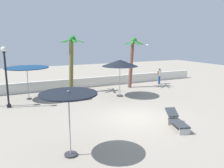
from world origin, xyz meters
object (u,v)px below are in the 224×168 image
(palm_tree_1, at_px, (132,56))
(patio_umbrella_1, at_px, (69,99))
(patio_umbrella_2, at_px, (27,68))
(planter, at_px, (82,94))
(lamp_post_1, at_px, (6,72))
(patio_umbrella_0, at_px, (120,63))
(guest_0, at_px, (159,74))
(lounge_chair_0, at_px, (177,120))
(seagull_0, at_px, (147,45))
(palm_tree_0, at_px, (72,57))

(palm_tree_1, bearing_deg, patio_umbrella_1, -130.82)
(patio_umbrella_2, distance_m, palm_tree_1, 9.25)
(patio_umbrella_2, bearing_deg, planter, -25.89)
(patio_umbrella_1, bearing_deg, lamp_post_1, 104.09)
(patio_umbrella_0, bearing_deg, patio_umbrella_1, -129.06)
(patio_umbrella_0, bearing_deg, guest_0, 24.96)
(patio_umbrella_0, bearing_deg, lounge_chair_0, -93.40)
(seagull_0, height_order, planter, seagull_0)
(patio_umbrella_1, height_order, lamp_post_1, lamp_post_1)
(lounge_chair_0, distance_m, guest_0, 11.73)
(lounge_chair_0, bearing_deg, planter, 109.25)
(guest_0, relative_size, seagull_0, 1.57)
(lamp_post_1, distance_m, lounge_chair_0, 10.92)
(palm_tree_1, distance_m, lounge_chair_0, 10.39)
(palm_tree_1, distance_m, guest_0, 3.89)
(lamp_post_1, bearing_deg, patio_umbrella_0, -3.68)
(lamp_post_1, xyz_separation_m, lounge_chair_0, (7.62, -7.57, -1.97))
(planter, bearing_deg, patio_umbrella_1, -111.11)
(patio_umbrella_0, bearing_deg, planter, 172.69)
(patio_umbrella_2, distance_m, guest_0, 12.68)
(patio_umbrella_0, xyz_separation_m, patio_umbrella_1, (-6.04, -7.44, -0.34))
(seagull_0, bearing_deg, palm_tree_0, -164.37)
(lounge_chair_0, height_order, planter, planter)
(patio_umbrella_0, bearing_deg, patio_umbrella_2, 162.13)
(lounge_chair_0, bearing_deg, patio_umbrella_2, 124.00)
(patio_umbrella_1, xyz_separation_m, palm_tree_1, (8.64, 10.01, 0.61))
(patio_umbrella_1, relative_size, patio_umbrella_2, 0.84)
(lamp_post_1, height_order, guest_0, lamp_post_1)
(patio_umbrella_2, xyz_separation_m, lamp_post_1, (-1.42, -1.62, 0.02))
(palm_tree_0, bearing_deg, patio_umbrella_2, -166.72)
(patio_umbrella_0, xyz_separation_m, lamp_post_1, (-8.04, 0.52, -0.27))
(lamp_post_1, relative_size, seagull_0, 3.95)
(palm_tree_1, bearing_deg, guest_0, 3.58)
(patio_umbrella_1, distance_m, lounge_chair_0, 5.94)
(guest_0, bearing_deg, patio_umbrella_0, -155.04)
(seagull_0, bearing_deg, patio_umbrella_2, -165.02)
(guest_0, bearing_deg, planter, -165.10)
(patio_umbrella_1, bearing_deg, patio_umbrella_0, 50.94)
(patio_umbrella_2, relative_size, lamp_post_1, 0.78)
(patio_umbrella_0, relative_size, seagull_0, 2.91)
(patio_umbrella_0, relative_size, lamp_post_1, 0.74)
(patio_umbrella_0, xyz_separation_m, guest_0, (5.97, 2.78, -1.68))
(palm_tree_1, relative_size, lamp_post_1, 1.16)
(lamp_post_1, xyz_separation_m, planter, (5.02, -0.13, -1.99))
(palm_tree_0, bearing_deg, seagull_0, 15.63)
(lamp_post_1, relative_size, lounge_chair_0, 2.07)
(planter, bearing_deg, palm_tree_1, 21.20)
(patio_umbrella_2, bearing_deg, palm_tree_0, 13.28)
(palm_tree_1, bearing_deg, patio_umbrella_0, -135.43)
(palm_tree_0, height_order, guest_0, palm_tree_0)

